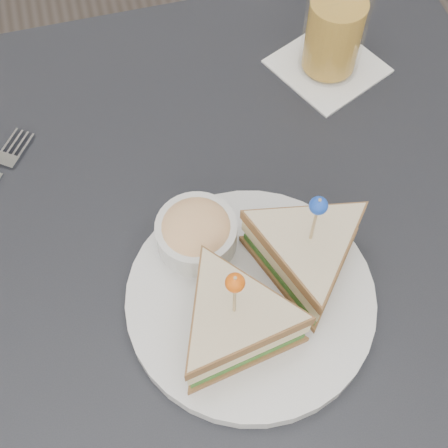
# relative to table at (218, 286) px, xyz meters

# --- Properties ---
(ground_plane) EXTENTS (3.50, 3.50, 0.00)m
(ground_plane) POSITION_rel_table_xyz_m (0.00, 0.00, -0.67)
(ground_plane) COLOR #3F3833
(table) EXTENTS (0.80, 0.80, 0.75)m
(table) POSITION_rel_table_xyz_m (0.00, 0.00, 0.00)
(table) COLOR black
(table) RESTS_ON ground
(plate_meal) EXTENTS (0.32, 0.32, 0.15)m
(plate_meal) POSITION_rel_table_xyz_m (0.03, -0.06, 0.12)
(plate_meal) COLOR silver
(plate_meal) RESTS_ON table
(drink_set) EXTENTS (0.16, 0.16, 0.15)m
(drink_set) POSITION_rel_table_xyz_m (0.21, 0.23, 0.14)
(drink_set) COLOR white
(drink_set) RESTS_ON table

